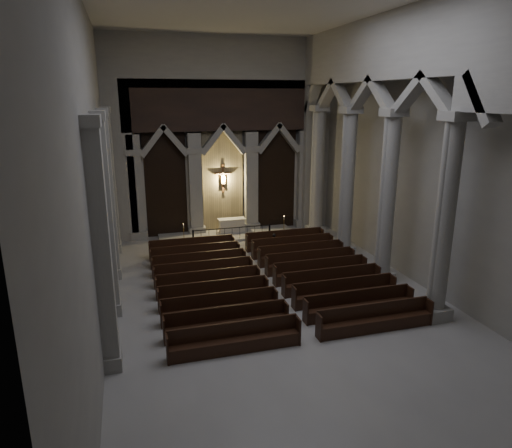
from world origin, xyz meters
The scene contains 11 objects.
room centered at (0.00, 0.00, 7.60)m, with size 24.00×24.10×12.00m.
sanctuary_wall centered at (0.00, 11.54, 6.62)m, with size 14.00×0.77×12.00m.
right_arcade centered at (5.50, 1.33, 7.83)m, with size 1.00×24.00×12.00m.
left_pilasters centered at (-6.75, 3.50, 3.91)m, with size 0.60×13.00×8.03m.
sanctuary_step centered at (0.00, 10.60, 0.07)m, with size 8.50×2.60×0.15m, color #A29F97.
altar centered at (0.35, 10.95, 0.60)m, with size 1.73×0.69×0.88m.
altar_rail centered at (0.00, 9.32, 0.63)m, with size 4.81×0.09×0.94m.
candle_stand_left centered at (-2.89, 9.45, 0.36)m, with size 0.22×0.22×1.32m.
candle_stand_right centered at (3.45, 9.73, 0.35)m, with size 0.22×0.22×1.29m.
pews centered at (0.00, 2.33, 0.34)m, with size 10.06×10.67×1.04m.
worshipper centered at (1.88, 6.88, 0.54)m, with size 0.40×0.26×1.09m, color black.
Camera 1 is at (-5.84, -16.42, 8.49)m, focal length 32.00 mm.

